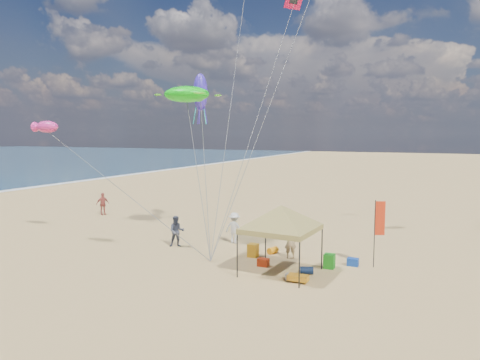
% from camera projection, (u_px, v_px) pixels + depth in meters
% --- Properties ---
extents(ground, '(280.00, 280.00, 0.00)m').
position_uv_depth(ground, '(215.00, 266.00, 22.10)').
color(ground, tan).
rests_on(ground, ground).
extents(canopy_tent, '(6.05, 6.05, 3.74)m').
position_uv_depth(canopy_tent, '(281.00, 208.00, 20.65)').
color(canopy_tent, black).
rests_on(canopy_tent, ground).
extents(feather_flag, '(0.47, 0.23, 3.34)m').
position_uv_depth(feather_flag, '(378.00, 223.00, 21.69)').
color(feather_flag, black).
rests_on(feather_flag, ground).
extents(cooler_red, '(0.54, 0.38, 0.38)m').
position_uv_depth(cooler_red, '(263.00, 262.00, 22.06)').
color(cooler_red, '#A92B0D').
rests_on(cooler_red, ground).
extents(cooler_blue, '(0.54, 0.38, 0.38)m').
position_uv_depth(cooler_blue, '(353.00, 262.00, 22.13)').
color(cooler_blue, navy).
rests_on(cooler_blue, ground).
extents(bag_navy, '(0.69, 0.54, 0.36)m').
position_uv_depth(bag_navy, '(307.00, 270.00, 20.80)').
color(bag_navy, black).
rests_on(bag_navy, ground).
extents(bag_orange, '(0.54, 0.69, 0.36)m').
position_uv_depth(bag_orange, '(273.00, 250.00, 24.38)').
color(bag_orange, orange).
rests_on(bag_orange, ground).
extents(chair_green, '(0.50, 0.50, 0.70)m').
position_uv_depth(chair_green, '(329.00, 261.00, 21.73)').
color(chair_green, '#197916').
rests_on(chair_green, ground).
extents(chair_yellow, '(0.50, 0.50, 0.70)m').
position_uv_depth(chair_yellow, '(253.00, 250.00, 23.73)').
color(chair_yellow, orange).
rests_on(chair_yellow, ground).
extents(crate_grey, '(0.34, 0.30, 0.28)m').
position_uv_depth(crate_grey, '(290.00, 277.00, 19.99)').
color(crate_grey, slate).
rests_on(crate_grey, ground).
extents(beach_cart, '(0.90, 0.50, 0.24)m').
position_uv_depth(beach_cart, '(298.00, 278.00, 19.69)').
color(beach_cart, '#C37E15').
rests_on(beach_cart, ground).
extents(person_near_a, '(0.76, 0.67, 1.75)m').
position_uv_depth(person_near_a, '(290.00, 242.00, 23.41)').
color(person_near_a, tan).
rests_on(person_near_a, ground).
extents(person_near_b, '(1.11, 1.06, 1.81)m').
position_uv_depth(person_near_b, '(177.00, 231.00, 25.80)').
color(person_near_b, '#363A4A').
rests_on(person_near_b, ground).
extents(person_near_c, '(1.25, 0.78, 1.86)m').
position_uv_depth(person_near_c, '(234.00, 228.00, 26.60)').
color(person_near_c, beige).
rests_on(person_near_c, ground).
extents(person_far_a, '(0.84, 1.14, 1.79)m').
position_uv_depth(person_far_a, '(103.00, 204.00, 35.89)').
color(person_far_a, '#AF4B43').
rests_on(person_far_a, ground).
extents(turtle_kite, '(3.33, 2.90, 0.96)m').
position_uv_depth(turtle_kite, '(187.00, 94.00, 27.05)').
color(turtle_kite, '#0AD811').
rests_on(turtle_kite, ground).
extents(fish_kite, '(1.79, 1.39, 0.71)m').
position_uv_depth(fish_kite, '(47.00, 127.00, 26.86)').
color(fish_kite, '#D82881').
rests_on(fish_kite, ground).
extents(squid_kite, '(0.99, 0.99, 2.47)m').
position_uv_depth(squid_kite, '(200.00, 92.00, 29.68)').
color(squid_kite, '#3B26BD').
rests_on(squid_kite, ground).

